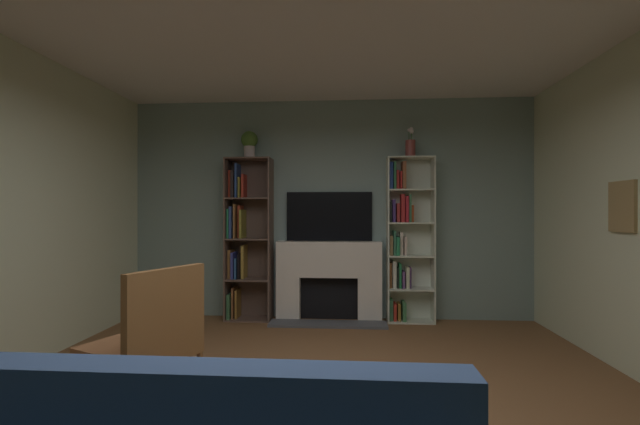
{
  "coord_description": "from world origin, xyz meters",
  "views": [
    {
      "loc": [
        0.26,
        -2.51,
        1.37
      ],
      "look_at": [
        0.0,
        1.18,
        1.37
      ],
      "focal_mm": 23.6,
      "sensor_mm": 36.0,
      "label": 1
    }
  ],
  "objects_px": {
    "tv": "(329,216)",
    "bookshelf_left": "(244,239)",
    "potted_plant": "(249,143)",
    "coffee_table": "(245,409)",
    "fireplace": "(329,278)",
    "armchair": "(149,340)",
    "bookshelf_right": "(405,239)",
    "vase_with_flowers": "(410,146)"
  },
  "relations": [
    {
      "from": "bookshelf_right",
      "to": "vase_with_flowers",
      "type": "xyz_separation_m",
      "value": [
        0.07,
        -0.05,
        1.16
      ]
    },
    {
      "from": "bookshelf_left",
      "to": "coffee_table",
      "type": "xyz_separation_m",
      "value": [
        0.83,
        -3.3,
        -0.63
      ]
    },
    {
      "from": "bookshelf_left",
      "to": "coffee_table",
      "type": "relative_size",
      "value": 2.15
    },
    {
      "from": "tv",
      "to": "bookshelf_right",
      "type": "height_order",
      "value": "bookshelf_right"
    },
    {
      "from": "bookshelf_right",
      "to": "fireplace",
      "type": "bearing_deg",
      "value": -179.07
    },
    {
      "from": "vase_with_flowers",
      "to": "coffee_table",
      "type": "distance_m",
      "value": 3.95
    },
    {
      "from": "fireplace",
      "to": "bookshelf_right",
      "type": "distance_m",
      "value": 1.09
    },
    {
      "from": "fireplace",
      "to": "potted_plant",
      "type": "relative_size",
      "value": 4.08
    },
    {
      "from": "bookshelf_right",
      "to": "vase_with_flowers",
      "type": "height_order",
      "value": "vase_with_flowers"
    },
    {
      "from": "fireplace",
      "to": "potted_plant",
      "type": "xyz_separation_m",
      "value": [
        -1.02,
        -0.03,
        1.74
      ]
    },
    {
      "from": "bookshelf_left",
      "to": "potted_plant",
      "type": "height_order",
      "value": "potted_plant"
    },
    {
      "from": "potted_plant",
      "to": "vase_with_flowers",
      "type": "xyz_separation_m",
      "value": [
        2.05,
        -0.0,
        -0.07
      ]
    },
    {
      "from": "vase_with_flowers",
      "to": "coffee_table",
      "type": "relative_size",
      "value": 0.39
    },
    {
      "from": "bookshelf_left",
      "to": "potted_plant",
      "type": "xyz_separation_m",
      "value": [
        0.07,
        -0.03,
        1.24
      ]
    },
    {
      "from": "fireplace",
      "to": "bookshelf_left",
      "type": "distance_m",
      "value": 1.2
    },
    {
      "from": "tv",
      "to": "fireplace",
      "type": "bearing_deg",
      "value": -90.0
    },
    {
      "from": "coffee_table",
      "to": "bookshelf_left",
      "type": "bearing_deg",
      "value": 104.18
    },
    {
      "from": "bookshelf_left",
      "to": "bookshelf_right",
      "type": "height_order",
      "value": "same"
    },
    {
      "from": "bookshelf_right",
      "to": "coffee_table",
      "type": "xyz_separation_m",
      "value": [
        -1.22,
        -3.32,
        -0.64
      ]
    },
    {
      "from": "potted_plant",
      "to": "vase_with_flowers",
      "type": "relative_size",
      "value": 0.94
    },
    {
      "from": "vase_with_flowers",
      "to": "fireplace",
      "type": "bearing_deg",
      "value": 178.19
    },
    {
      "from": "bookshelf_left",
      "to": "vase_with_flowers",
      "type": "relative_size",
      "value": 5.55
    },
    {
      "from": "tv",
      "to": "bookshelf_right",
      "type": "distance_m",
      "value": 1.0
    },
    {
      "from": "fireplace",
      "to": "armchair",
      "type": "height_order",
      "value": "same"
    },
    {
      "from": "armchair",
      "to": "vase_with_flowers",
      "type": "bearing_deg",
      "value": 50.23
    },
    {
      "from": "tv",
      "to": "bookshelf_left",
      "type": "height_order",
      "value": "bookshelf_left"
    },
    {
      "from": "bookshelf_left",
      "to": "bookshelf_right",
      "type": "xyz_separation_m",
      "value": [
        2.05,
        0.02,
        0.01
      ]
    },
    {
      "from": "potted_plant",
      "to": "fireplace",
      "type": "bearing_deg",
      "value": 1.71
    },
    {
      "from": "potted_plant",
      "to": "coffee_table",
      "type": "bearing_deg",
      "value": -76.89
    },
    {
      "from": "fireplace",
      "to": "bookshelf_right",
      "type": "bearing_deg",
      "value": 0.93
    },
    {
      "from": "coffee_table",
      "to": "potted_plant",
      "type": "bearing_deg",
      "value": 103.11
    },
    {
      "from": "vase_with_flowers",
      "to": "armchair",
      "type": "distance_m",
      "value": 3.73
    },
    {
      "from": "bookshelf_left",
      "to": "vase_with_flowers",
      "type": "height_order",
      "value": "vase_with_flowers"
    },
    {
      "from": "armchair",
      "to": "coffee_table",
      "type": "relative_size",
      "value": 1.04
    },
    {
      "from": "tv",
      "to": "bookshelf_left",
      "type": "xyz_separation_m",
      "value": [
        -1.09,
        -0.09,
        -0.29
      ]
    },
    {
      "from": "bookshelf_left",
      "to": "vase_with_flowers",
      "type": "distance_m",
      "value": 2.42
    },
    {
      "from": "coffee_table",
      "to": "bookshelf_right",
      "type": "bearing_deg",
      "value": 69.86
    },
    {
      "from": "fireplace",
      "to": "vase_with_flowers",
      "type": "xyz_separation_m",
      "value": [
        1.02,
        -0.03,
        1.67
      ]
    },
    {
      "from": "bookshelf_right",
      "to": "coffee_table",
      "type": "relative_size",
      "value": 2.15
    },
    {
      "from": "bookshelf_left",
      "to": "armchair",
      "type": "xyz_separation_m",
      "value": [
        -0.01,
        -2.59,
        -0.52
      ]
    },
    {
      "from": "bookshelf_right",
      "to": "armchair",
      "type": "distance_m",
      "value": 3.37
    },
    {
      "from": "bookshelf_left",
      "to": "armchair",
      "type": "height_order",
      "value": "bookshelf_left"
    }
  ]
}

